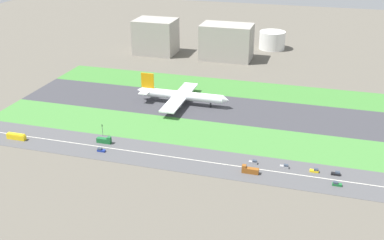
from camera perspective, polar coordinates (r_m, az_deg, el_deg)
The scene contains 21 objects.
ground_plane at distance 306.64m, azimuth 3.97°, elevation 1.40°, with size 800.00×800.00×0.00m, color #5B564C.
runway at distance 306.62m, azimuth 3.97°, elevation 1.41°, with size 280.00×46.00×0.10m, color #38383D.
grass_median_north at distance 344.10m, azimuth 5.47°, elevation 3.94°, with size 280.00×36.00×0.10m, color #3D7A33.
grass_median_south at distance 270.17m, azimuth 2.07°, elevation -1.80°, with size 280.00×36.00×0.10m, color #427F38.
highway at distance 242.72m, azimuth 0.20°, elevation -4.97°, with size 280.00×28.00×0.10m, color #4C4C4F.
highway_centerline at distance 242.70m, azimuth 0.20°, elevation -4.96°, with size 266.00×0.50×0.01m, color silver.
airliner at distance 311.58m, azimuth -1.47°, elevation 3.07°, with size 65.00×56.00×19.70m.
car_1 at distance 239.85m, azimuth 17.42°, elevation -6.35°, with size 4.40×1.80×2.00m.
car_2 at distance 241.07m, azimuth 7.62°, elevation -5.19°, with size 4.40×1.80×2.00m.
car_0 at distance 239.49m, azimuth 14.95°, elevation -6.07°, with size 4.40×1.80×2.00m.
car_4 at distance 231.21m, azimuth 17.47°, elevation -7.57°, with size 4.40×1.80×2.00m.
truck_0 at distance 232.11m, azimuth 7.17°, elevation -6.19°, with size 8.40×2.50×4.00m.
bus_0 at distance 282.12m, azimuth -20.94°, elevation -1.93°, with size 11.60×2.50×3.50m.
car_5 at distance 255.50m, azimuth -11.22°, elevation -3.68°, with size 4.40×1.80×2.00m.
truck_1 at distance 264.18m, azimuth -10.79°, elevation -2.49°, with size 8.40×2.50×4.00m.
car_3 at distance 239.76m, azimuth 11.41°, elevation -5.66°, with size 4.40×1.80×2.00m.
traffic_light at distance 271.56m, azimuth -11.04°, elevation -1.13°, with size 0.36×0.50×7.20m.
terminal_building at distance 430.53m, azimuth -4.51°, elevation 10.27°, with size 36.62×28.66×31.29m, color #9E998E.
hangar_building at distance 412.42m, azimuth 4.30°, elevation 9.62°, with size 44.70×26.98×30.80m, color #9E998E.
fuel_tank_west at distance 457.69m, azimuth 5.30°, elevation 9.87°, with size 23.80×23.80×12.60m, color silver.
fuel_tank_centre at distance 451.96m, azimuth 9.89°, elevation 9.71°, with size 24.44×24.44×16.80m, color silver.
Camera 1 is at (58.53, -276.92, 117.96)m, focal length 43.07 mm.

